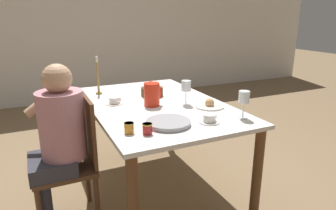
% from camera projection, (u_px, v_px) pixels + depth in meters
% --- Properties ---
extents(ground_plane, '(20.00, 20.00, 0.00)m').
position_uv_depth(ground_plane, '(157.00, 185.00, 2.70)').
color(ground_plane, '#7F6647').
extents(wall_back, '(10.00, 0.06, 2.60)m').
position_uv_depth(wall_back, '(83.00, 25.00, 5.09)').
color(wall_back, silver).
rests_on(wall_back, ground_plane).
extents(dining_table, '(1.04, 1.62, 0.77)m').
position_uv_depth(dining_table, '(156.00, 115.00, 2.51)').
color(dining_table, silver).
rests_on(dining_table, ground_plane).
extents(chair_person_side, '(0.42, 0.42, 0.93)m').
position_uv_depth(chair_person_side, '(74.00, 159.00, 2.13)').
color(chair_person_side, '#51331E').
rests_on(chair_person_side, ground_plane).
extents(person_seated, '(0.39, 0.41, 1.18)m').
position_uv_depth(person_seated, '(58.00, 135.00, 2.00)').
color(person_seated, '#33333D').
rests_on(person_seated, ground_plane).
extents(red_pitcher, '(0.15, 0.12, 0.19)m').
position_uv_depth(red_pitcher, '(152.00, 94.00, 2.38)').
color(red_pitcher, red).
rests_on(red_pitcher, dining_table).
extents(wine_glass_water, '(0.08, 0.08, 0.20)m').
position_uv_depth(wine_glass_water, '(186.00, 87.00, 2.40)').
color(wine_glass_water, white).
rests_on(wine_glass_water, dining_table).
extents(wine_glass_juice, '(0.08, 0.08, 0.20)m').
position_uv_depth(wine_glass_juice, '(244.00, 98.00, 2.08)').
color(wine_glass_juice, white).
rests_on(wine_glass_juice, dining_table).
extents(teacup_near_person, '(0.14, 0.14, 0.06)m').
position_uv_depth(teacup_near_person, '(209.00, 119.00, 2.02)').
color(teacup_near_person, silver).
rests_on(teacup_near_person, dining_table).
extents(teacup_across, '(0.14, 0.14, 0.06)m').
position_uv_depth(teacup_across, '(114.00, 101.00, 2.44)').
color(teacup_across, silver).
rests_on(teacup_across, dining_table).
extents(serving_tray, '(0.30, 0.30, 0.03)m').
position_uv_depth(serving_tray, '(168.00, 123.00, 1.98)').
color(serving_tray, '#9E9EA3').
rests_on(serving_tray, dining_table).
extents(bread_plate, '(0.23, 0.23, 0.07)m').
position_uv_depth(bread_plate, '(210.00, 105.00, 2.37)').
color(bread_plate, silver).
rests_on(bread_plate, dining_table).
extents(jam_jar_amber, '(0.06, 0.06, 0.07)m').
position_uv_depth(jam_jar_amber, '(129.00, 127.00, 1.84)').
color(jam_jar_amber, '#C67A1E').
rests_on(jam_jar_amber, dining_table).
extents(jam_jar_red, '(0.06, 0.06, 0.07)m').
position_uv_depth(jam_jar_red, '(147.00, 128.00, 1.82)').
color(jam_jar_red, '#A81E1E').
rests_on(jam_jar_red, dining_table).
extents(fruit_bowl, '(0.20, 0.20, 0.13)m').
position_uv_depth(fruit_bowl, '(152.00, 90.00, 2.68)').
color(fruit_bowl, brown).
rests_on(fruit_bowl, dining_table).
extents(candlestick_tall, '(0.06, 0.06, 0.34)m').
position_uv_depth(candlestick_tall, '(98.00, 79.00, 2.72)').
color(candlestick_tall, olive).
rests_on(candlestick_tall, dining_table).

